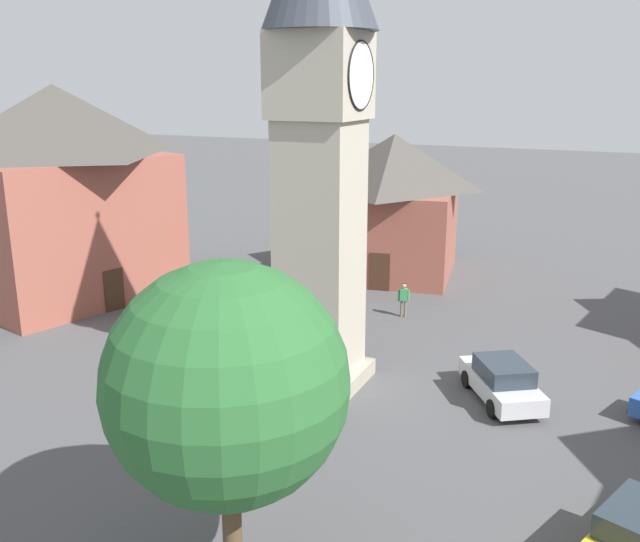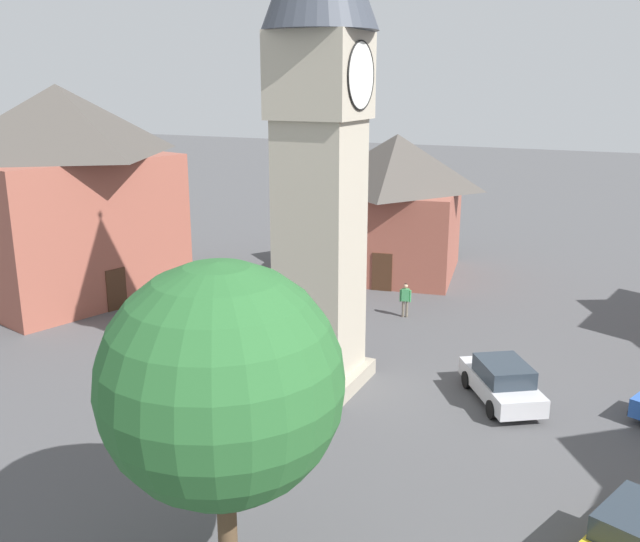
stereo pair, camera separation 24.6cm
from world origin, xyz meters
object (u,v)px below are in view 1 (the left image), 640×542
pedestrian (404,297)px  clock_tower (320,99)px  car_blue_kerb (639,540)px  building_terrace_right (62,191)px  car_red_corner (502,381)px  tree (227,384)px  building_corner_back (393,203)px

pedestrian → clock_tower: bearing=176.6°
car_blue_kerb → building_terrace_right: building_terrace_right is taller
car_red_corner → pedestrian: 9.50m
car_blue_kerb → tree: bearing=117.4°
tree → building_terrace_right: building_terrace_right is taller
car_blue_kerb → tree: (-4.34, 8.36, 4.14)m
car_blue_kerb → building_corner_back: 26.56m
car_blue_kerb → tree: 10.29m
car_red_corner → clock_tower: bearing=100.6°
car_blue_kerb → car_red_corner: (7.65, 4.59, 0.00)m
clock_tower → pedestrian: 12.75m
building_terrace_right → building_corner_back: bearing=-50.6°
car_blue_kerb → tree: size_ratio=0.59×
car_blue_kerb → pedestrian: (14.96, 10.64, 0.25)m
pedestrian → building_terrace_right: size_ratio=0.14×
tree → building_terrace_right: 24.76m
tree → building_terrace_right: size_ratio=0.63×
building_terrace_right → building_corner_back: 18.19m
car_red_corner → building_corner_back: size_ratio=0.48×
tree → building_corner_back: size_ratio=0.82×
car_red_corner → pedestrian: (7.31, 6.05, 0.25)m
pedestrian → tree: size_ratio=0.22×
pedestrian → tree: (-19.30, -2.28, 3.90)m
building_terrace_right → tree: bearing=-128.0°
building_corner_back → car_red_corner: bearing=-147.9°
clock_tower → building_terrace_right: bearing=74.9°
building_terrace_right → car_red_corner: bearing=-98.0°
clock_tower → tree: (-10.76, -2.79, -5.55)m
car_blue_kerb → pedestrian: size_ratio=2.64×
car_blue_kerb → building_terrace_right: bearing=68.6°
building_terrace_right → car_blue_kerb: bearing=-111.4°
car_blue_kerb → car_red_corner: size_ratio=1.02×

